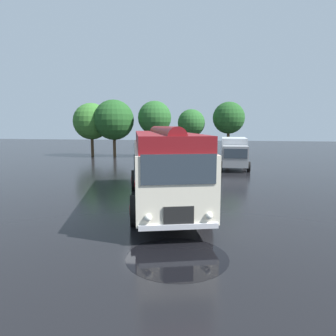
{
  "coord_description": "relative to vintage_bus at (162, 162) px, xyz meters",
  "views": [
    {
      "loc": [
        2.87,
        -13.21,
        3.5
      ],
      "look_at": [
        0.38,
        1.51,
        1.4
      ],
      "focal_mm": 32.0,
      "sensor_mm": 36.0,
      "label": 1
    }
  ],
  "objects": [
    {
      "name": "vintage_bus",
      "position": [
        0.0,
        0.0,
        0.0
      ],
      "size": [
        5.17,
        10.37,
        3.49
      ],
      "color": "silver",
      "rests_on": "ground"
    },
    {
      "name": "car_mid_left",
      "position": [
        1.22,
        12.55,
        -1.05
      ],
      "size": [
        2.04,
        4.24,
        1.66
      ],
      "color": "silver",
      "rests_on": "ground"
    },
    {
      "name": "tree_far_right",
      "position": [
        3.55,
        20.06,
        2.54
      ],
      "size": [
        3.42,
        3.42,
        6.08
      ],
      "color": "#4C3823",
      "rests_on": "ground"
    },
    {
      "name": "tree_far_left",
      "position": [
        -12.18,
        19.97,
        2.15
      ],
      "size": [
        4.21,
        4.21,
        6.13
      ],
      "color": "#4C3823",
      "rests_on": "ground"
    },
    {
      "name": "puddle_patch",
      "position": [
        1.45,
        -5.64,
        -1.89
      ],
      "size": [
        2.78,
        2.78,
        0.01
      ],
      "primitive_type": "cylinder",
      "color": "black",
      "rests_on": "ground"
    },
    {
      "name": "tree_right_of_centre",
      "position": [
        -0.52,
        19.49,
        1.98
      ],
      "size": [
        2.96,
        2.96,
        5.3
      ],
      "color": "#4C3823",
      "rests_on": "ground"
    },
    {
      "name": "box_van",
      "position": [
        3.76,
        12.33,
        -0.53
      ],
      "size": [
        2.35,
        5.78,
        2.5
      ],
      "color": "#B2B7BC",
      "rests_on": "ground"
    },
    {
      "name": "tree_centre",
      "position": [
        -4.71,
        19.95,
        2.47
      ],
      "size": [
        3.73,
        3.73,
        6.28
      ],
      "color": "#4C3823",
      "rests_on": "ground"
    },
    {
      "name": "car_near_left",
      "position": [
        -1.81,
        12.38,
        -1.05
      ],
      "size": [
        1.99,
        4.21,
        1.66
      ],
      "color": "maroon",
      "rests_on": "ground"
    },
    {
      "name": "tree_left_of_centre",
      "position": [
        -9.24,
        19.55,
        2.39
      ],
      "size": [
        4.54,
        4.54,
        6.45
      ],
      "color": "#4C3823",
      "rests_on": "ground"
    },
    {
      "name": "ground_plane",
      "position": [
        -0.38,
        0.0,
        -1.89
      ],
      "size": [
        120.0,
        120.0,
        0.0
      ],
      "primitive_type": "plane",
      "color": "black"
    }
  ]
}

